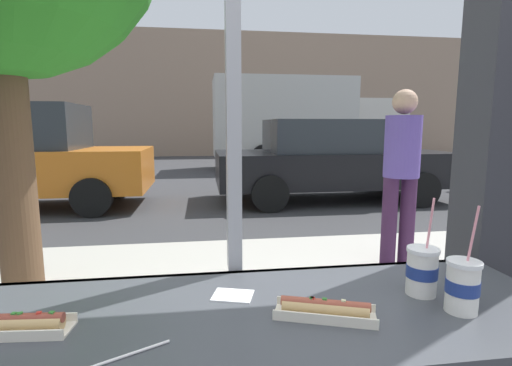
% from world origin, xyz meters
% --- Properties ---
extents(ground_plane, '(60.00, 60.00, 0.00)m').
position_xyz_m(ground_plane, '(0.00, 8.00, 0.00)').
color(ground_plane, '#38383A').
extents(sidewalk_strip, '(16.00, 2.80, 0.15)m').
position_xyz_m(sidewalk_strip, '(0.00, 1.60, 0.08)').
color(sidewalk_strip, '#B2ADA3').
rests_on(sidewalk_strip, ground).
extents(window_wall, '(2.63, 0.20, 2.90)m').
position_xyz_m(window_wall, '(0.00, 0.08, 1.82)').
color(window_wall, '#2D2D33').
rests_on(window_wall, ground).
extents(building_facade_far, '(28.00, 1.20, 5.98)m').
position_xyz_m(building_facade_far, '(0.00, 18.32, 2.99)').
color(building_facade_far, gray).
rests_on(building_facade_far, ground).
extents(soda_cup_left, '(0.09, 0.09, 0.31)m').
position_xyz_m(soda_cup_left, '(0.60, -0.35, 1.02)').
color(soda_cup_left, silver).
rests_on(soda_cup_left, window_counter).
extents(soda_cup_right, '(0.10, 0.10, 0.31)m').
position_xyz_m(soda_cup_right, '(0.55, -0.23, 1.02)').
color(soda_cup_right, silver).
rests_on(soda_cup_right, window_counter).
extents(hotdog_tray_near, '(0.26, 0.11, 0.05)m').
position_xyz_m(hotdog_tray_near, '(-0.58, -0.30, 0.96)').
color(hotdog_tray_near, beige).
rests_on(hotdog_tray_near, window_counter).
extents(hotdog_tray_far, '(0.29, 0.18, 0.05)m').
position_xyz_m(hotdog_tray_far, '(0.21, -0.33, 0.96)').
color(hotdog_tray_far, beige).
rests_on(hotdog_tray_far, window_counter).
extents(loose_straw, '(0.17, 0.09, 0.01)m').
position_xyz_m(loose_straw, '(-0.28, -0.44, 0.94)').
color(loose_straw, white).
rests_on(loose_straw, window_counter).
extents(napkin_wrapper, '(0.14, 0.12, 0.00)m').
position_xyz_m(napkin_wrapper, '(-0.03, -0.17, 0.94)').
color(napkin_wrapper, white).
rests_on(napkin_wrapper, window_counter).
extents(parked_car_orange, '(4.17, 1.89, 1.84)m').
position_xyz_m(parked_car_orange, '(-3.21, 5.92, 0.91)').
color(parked_car_orange, orange).
rests_on(parked_car_orange, ground).
extents(parked_car_black, '(4.48, 2.00, 1.58)m').
position_xyz_m(parked_car_black, '(2.38, 5.92, 0.81)').
color(parked_car_black, black).
rests_on(parked_car_black, ground).
extents(box_truck, '(6.32, 2.44, 3.02)m').
position_xyz_m(box_truck, '(3.30, 11.55, 1.63)').
color(box_truck, beige).
rests_on(box_truck, ground).
extents(pedestrian, '(0.32, 0.32, 1.63)m').
position_xyz_m(pedestrian, '(1.70, 1.99, 1.08)').
color(pedestrian, '#3C1F3F').
rests_on(pedestrian, sidewalk_strip).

